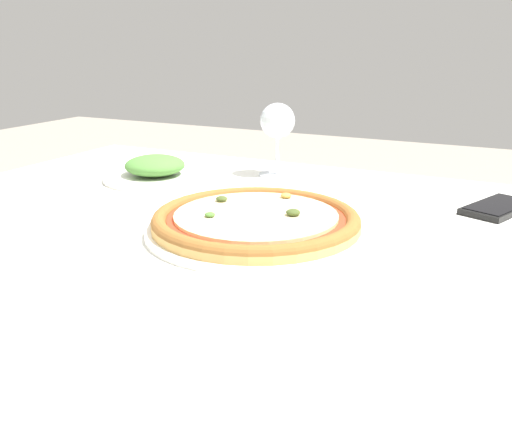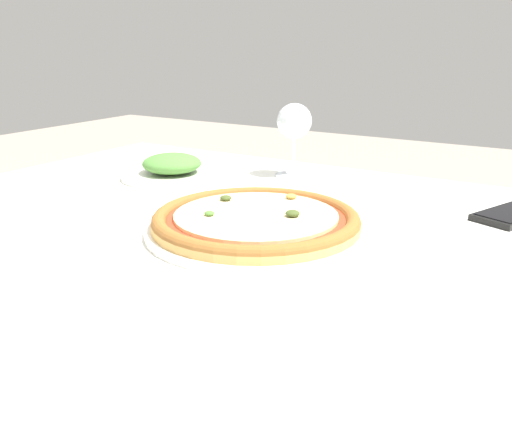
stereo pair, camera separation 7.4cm
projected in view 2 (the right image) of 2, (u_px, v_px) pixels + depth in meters
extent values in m
cube|color=brown|center=(236.00, 249.00, 0.84)|extent=(1.17, 0.89, 0.04)
cube|color=silver|center=(235.00, 236.00, 0.84)|extent=(1.27, 0.99, 0.01)
cylinder|color=brown|center=(153.00, 293.00, 1.52)|extent=(0.06, 0.06, 0.67)
cylinder|color=white|center=(256.00, 230.00, 0.84)|extent=(0.32, 0.32, 0.01)
cylinder|color=tan|center=(256.00, 223.00, 0.83)|extent=(0.30, 0.30, 0.01)
torus|color=#935B28|center=(256.00, 219.00, 0.83)|extent=(0.30, 0.30, 0.02)
cylinder|color=#BC381E|center=(256.00, 218.00, 0.83)|extent=(0.26, 0.26, 0.00)
cylinder|color=beige|center=(256.00, 215.00, 0.83)|extent=(0.24, 0.24, 0.00)
ellipsoid|color=#4C7A33|center=(209.00, 213.00, 0.82)|extent=(0.01, 0.01, 0.01)
ellipsoid|color=#425123|center=(226.00, 198.00, 0.89)|extent=(0.02, 0.02, 0.01)
ellipsoid|color=#BC9342|center=(291.00, 196.00, 0.91)|extent=(0.02, 0.02, 0.01)
ellipsoid|color=#425123|center=(293.00, 213.00, 0.81)|extent=(0.02, 0.02, 0.01)
cylinder|color=silver|center=(293.00, 175.00, 1.18)|extent=(0.08, 0.08, 0.00)
cylinder|color=silver|center=(294.00, 155.00, 1.17)|extent=(0.01, 0.01, 0.08)
sphere|color=silver|center=(294.00, 121.00, 1.15)|extent=(0.07, 0.07, 0.07)
cylinder|color=white|center=(172.00, 175.00, 1.17)|extent=(0.21, 0.21, 0.01)
ellipsoid|color=#4C8438|center=(172.00, 163.00, 1.16)|extent=(0.12, 0.12, 0.04)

